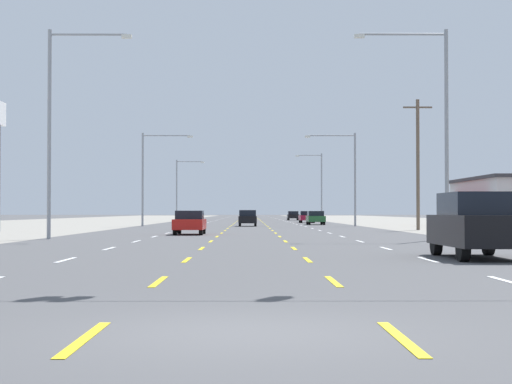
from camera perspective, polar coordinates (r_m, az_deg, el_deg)
The scene contains 17 objects.
ground_plane at distance 75.80m, azimuth -0.49°, elevation -2.40°, with size 572.00×572.00×0.00m, color #4C4C4F.
lane_markings at distance 114.30m, azimuth -0.47°, elevation -2.04°, with size 10.64×227.60×0.01m.
signal_span_wire at distance 19.20m, azimuth -0.57°, elevation 12.75°, with size 27.70×0.53×9.91m.
suv_far_right_nearest at distance 26.06m, azimuth 14.77°, elevation -2.13°, with size 1.98×4.90×1.98m.
sedan_inner_left_near at distance 51.32m, azimuth -4.53°, elevation -2.06°, with size 1.80×4.50×1.46m.
hatchback_center_turn_mid at distance 79.96m, azimuth -0.57°, elevation -1.78°, with size 1.72×3.90×1.54m.
sedan_far_right_midfar at distance 89.40m, azimuth 4.07°, elevation -1.75°, with size 1.80×4.50×1.46m.
sedan_far_right_far at distance 104.63m, azimuth 3.47°, elevation -1.69°, with size 1.80×4.50×1.46m.
sedan_center_turn_farther at distance 131.63m, azimuth -0.43°, elevation -1.62°, with size 1.80×4.50×1.46m.
sedan_far_right_farthest at distance 135.17m, azimuth 2.54°, elevation -1.61°, with size 1.80×4.50×1.46m.
streetlight_left_row_0 at distance 44.03m, azimuth -13.36°, elevation 4.90°, with size 4.29×0.26×10.71m.
streetlight_right_row_0 at distance 43.99m, azimuth 12.21°, elevation 5.01°, with size 4.81×0.26×10.75m.
streetlight_left_row_1 at distance 80.54m, azimuth -7.31°, elevation 1.44°, with size 4.88×0.26×8.92m.
streetlight_right_row_1 at distance 80.52m, azimuth 6.34°, elevation 1.45°, with size 4.90×0.26×8.93m.
streetlight_left_row_2 at distance 117.54m, azimuth -5.21°, elevation 0.45°, with size 3.98×0.26×8.65m.
streetlight_right_row_2 at distance 117.54m, azimuth 4.31°, elevation 0.66°, with size 3.77×0.26×9.55m.
utility_pole_right_row_1 at distance 64.59m, azimuth 10.95°, elevation 2.01°, with size 2.20×0.26×9.91m.
Camera 1 is at (0.07, -9.79, 1.41)m, focal length 58.81 mm.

